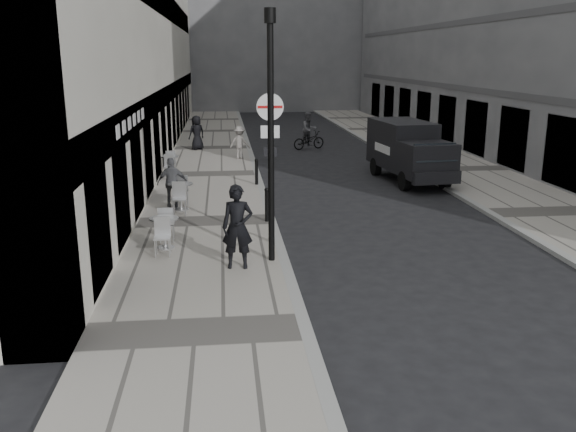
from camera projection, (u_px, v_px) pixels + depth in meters
name	position (u px, v px, depth m)	size (l,w,h in m)	color
ground	(331.00, 415.00, 8.60)	(120.00, 120.00, 0.00)	black
sidewalk	(210.00, 175.00, 25.69)	(4.00, 60.00, 0.12)	gray
far_sidewalk	(461.00, 170.00, 26.83)	(4.00, 60.00, 0.12)	gray
walking_man	(238.00, 227.00, 14.03)	(0.72, 0.47, 1.97)	black
sign_post	(270.00, 146.00, 15.61)	(0.69, 0.10, 4.01)	black
lamppost	(271.00, 126.00, 13.98)	(0.26, 0.26, 5.83)	black
bollard_near	(267.00, 206.00, 18.16)	(0.13, 0.13, 0.96)	black
bollard_far	(257.00, 172.00, 23.39)	(0.12, 0.12, 0.94)	black
panel_van	(408.00, 148.00, 24.44)	(2.36, 5.18, 2.36)	black
cyclist	(309.00, 135.00, 33.02)	(1.97, 1.32, 2.01)	black
pedestrian_a	(172.00, 183.00, 19.71)	(0.96, 0.40, 1.65)	#525357
pedestrian_b	(240.00, 142.00, 29.23)	(1.01, 0.58, 1.57)	#9F9893
pedestrian_c	(197.00, 133.00, 32.04)	(0.87, 0.57, 1.79)	black
cafe_table_near	(165.00, 230.00, 15.59)	(0.74, 1.67, 0.95)	silver
cafe_table_mid	(181.00, 194.00, 19.49)	(0.79, 1.79, 1.02)	#B3B3B5
cafe_table_far	(170.00, 164.00, 25.14)	(0.74, 1.68, 0.96)	silver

